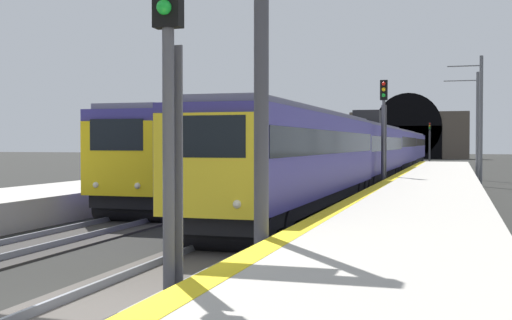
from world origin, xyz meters
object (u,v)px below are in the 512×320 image
at_px(railway_signal_mid, 384,126).
at_px(catenary_mast_near, 477,124).
at_px(train_adjacent_platform, 315,148).
at_px(railway_signal_near, 169,106).
at_px(overhead_signal_gantry, 54,6).
at_px(catenary_mast_far, 480,119).
at_px(railway_signal_far, 430,138).
at_px(train_main_approaching, 383,149).

relative_size(railway_signal_mid, catenary_mast_near, 0.77).
bearing_deg(train_adjacent_platform, railway_signal_near, 9.35).
height_order(overhead_signal_gantry, catenary_mast_far, catenary_mast_far).
bearing_deg(railway_signal_mid, railway_signal_far, -180.00).
relative_size(train_main_approaching, railway_signal_mid, 12.50).
xyz_separation_m(train_main_approaching, railway_signal_mid, (-16.14, -1.74, 1.37)).
height_order(railway_signal_far, overhead_signal_gantry, overhead_signal_gantry).
height_order(railway_signal_mid, catenary_mast_near, catenary_mast_near).
relative_size(catenary_mast_near, catenary_mast_far, 0.97).
xyz_separation_m(train_main_approaching, railway_signal_near, (-43.33, -1.74, 0.98)).
distance_m(railway_signal_near, railway_signal_mid, 27.19).
bearing_deg(railway_signal_far, railway_signal_near, 0.00).
relative_size(train_main_approaching, overhead_signal_gantry, 8.16).
xyz_separation_m(railway_signal_near, catenary_mast_near, (42.33, -5.04, 0.84)).
relative_size(railway_signal_mid, catenary_mast_far, 0.74).
height_order(overhead_signal_gantry, catenary_mast_near, catenary_mast_near).
relative_size(overhead_signal_gantry, catenary_mast_near, 1.17).
xyz_separation_m(railway_signal_near, catenary_mast_far, (35.05, -5.05, 0.95)).
bearing_deg(catenary_mast_near, railway_signal_near, 173.21).
xyz_separation_m(train_main_approaching, catenary_mast_near, (-0.99, -6.78, 1.81)).
relative_size(train_adjacent_platform, railway_signal_mid, 10.41).
distance_m(train_adjacent_platform, railway_signal_mid, 16.43).
relative_size(railway_signal_mid, railway_signal_far, 1.07).
bearing_deg(railway_signal_far, overhead_signal_gantry, -2.87).
distance_m(train_main_approaching, catenary_mast_far, 10.87).
bearing_deg(catenary_mast_near, catenary_mast_far, -179.90).
distance_m(train_main_approaching, overhead_signal_gantry, 39.76).
relative_size(train_adjacent_platform, catenary_mast_far, 7.74).
bearing_deg(railway_signal_near, catenary_mast_far, 171.80).
height_order(train_adjacent_platform, catenary_mast_far, catenary_mast_far).
distance_m(railway_signal_mid, catenary_mast_near, 15.96).
distance_m(railway_signal_near, overhead_signal_gantry, 6.15).
bearing_deg(train_adjacent_platform, overhead_signal_gantry, 3.96).
relative_size(train_adjacent_platform, railway_signal_near, 11.82).
bearing_deg(railway_signal_far, railway_signal_mid, 0.00).
xyz_separation_m(overhead_signal_gantry, catenary_mast_far, (31.27, -9.31, -1.37)).
bearing_deg(train_main_approaching, overhead_signal_gantry, -3.13).
distance_m(railway_signal_mid, catenary_mast_far, 9.36).
xyz_separation_m(railway_signal_near, railway_signal_mid, (27.19, 0.00, 0.39)).
relative_size(railway_signal_near, railway_signal_far, 0.94).
bearing_deg(catenary_mast_far, overhead_signal_gantry, 163.42).
bearing_deg(catenary_mast_far, train_main_approaching, 39.38).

